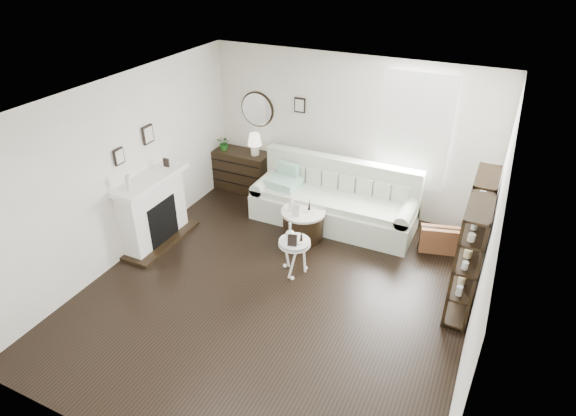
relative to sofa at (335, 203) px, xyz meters
The scene contains 18 objects.
room 1.55m from the sofa, 42.05° to the left, with size 5.50×5.50×5.50m.
fireplace 2.97m from the sofa, 142.97° to the right, with size 0.50×1.40×1.84m.
shelf_unit_far 2.38m from the sofa, 13.19° to the right, with size 0.30×0.80×1.60m.
shelf_unit_near 2.73m from the sofa, 32.17° to the right, with size 0.30×0.80×1.60m.
sofa is the anchor object (origin of this frame).
quilt 0.94m from the sofa, behind, with size 0.55×0.45×0.14m, color #23825C.
suitcase 1.83m from the sofa, ahead, with size 0.63×0.21×0.42m, color brown.
dresser 2.11m from the sofa, 169.46° to the left, with size 1.16×0.50×0.77m.
table_lamp 1.88m from the sofa, 167.45° to the left, with size 0.26×0.26×0.41m, color white, non-canonical shape.
potted_plant 2.45m from the sofa, behind, with size 0.25×0.22×0.28m, color #1A5518.
drum_table 0.75m from the sofa, 112.46° to the right, with size 0.72×0.72×0.50m.
pedestal_table 1.61m from the sofa, 90.57° to the right, with size 0.46×0.46×0.56m.
eiffel_drum 0.71m from the sofa, 107.77° to the right, with size 0.11×0.11×0.18m, color black, non-canonical shape.
bottle_drum 0.94m from the sofa, 121.16° to the right, with size 0.07×0.07×0.32m, color silver.
card_frame_drum 0.96m from the sofa, 111.07° to the right, with size 0.14×0.01×0.19m, color silver.
eiffel_ped 1.60m from the sofa, 87.30° to the right, with size 0.10×0.10×0.18m, color black, non-canonical shape.
flask_ped 1.62m from the sofa, 93.48° to the right, with size 0.14×0.14×0.26m, color silver, non-canonical shape.
card_frame_ped 1.75m from the sofa, 89.87° to the right, with size 0.13×0.01×0.18m, color black.
Camera 1 is at (2.36, -4.68, 4.39)m, focal length 30.00 mm.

